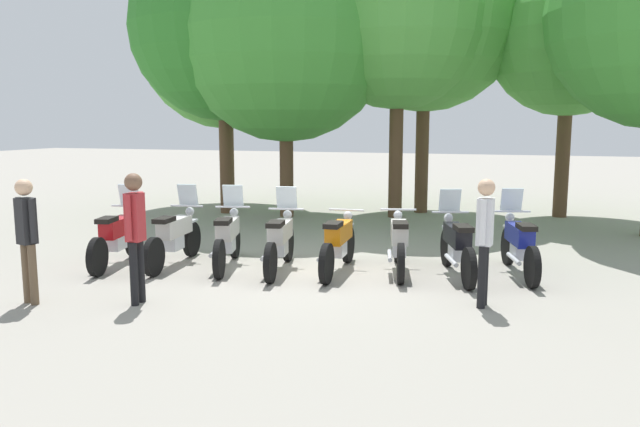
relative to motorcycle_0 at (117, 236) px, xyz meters
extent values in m
plane|color=gray|center=(3.35, 0.65, -0.52)|extent=(80.00, 80.00, 0.00)
cylinder|color=black|center=(-0.17, 0.71, -0.20)|extent=(0.25, 0.65, 0.64)
cylinder|color=black|center=(0.19, -0.79, -0.20)|extent=(0.25, 0.65, 0.64)
cube|color=silver|center=(-0.17, 0.71, 0.14)|extent=(0.20, 0.38, 0.04)
cube|color=red|center=(0.00, 0.01, 0.15)|extent=(0.47, 0.98, 0.30)
cube|color=silver|center=(0.01, -0.04, -0.12)|extent=(0.31, 0.44, 0.24)
cube|color=black|center=(0.09, -0.38, 0.34)|extent=(0.34, 0.48, 0.08)
cylinder|color=silver|center=(-0.15, 0.63, 0.12)|extent=(0.10, 0.23, 0.64)
cylinder|color=silver|center=(-0.13, 0.54, 0.45)|extent=(0.61, 0.18, 0.04)
sphere|color=silver|center=(-0.16, 0.67, 0.33)|extent=(0.19, 0.19, 0.16)
cylinder|color=silver|center=(-0.07, -0.37, -0.18)|extent=(0.23, 0.70, 0.07)
cube|color=silver|center=(-0.14, 0.60, 0.65)|extent=(0.38, 0.21, 0.39)
cylinder|color=black|center=(0.88, 1.03, -0.20)|extent=(0.17, 0.65, 0.64)
cylinder|color=black|center=(1.06, -0.51, -0.20)|extent=(0.17, 0.65, 0.64)
cube|color=silver|center=(0.88, 1.03, 0.14)|extent=(0.16, 0.37, 0.04)
cube|color=silver|center=(0.96, 0.31, 0.15)|extent=(0.37, 0.97, 0.30)
cube|color=silver|center=(0.97, 0.26, -0.12)|extent=(0.26, 0.42, 0.24)
cube|color=black|center=(1.01, -0.09, 0.34)|extent=(0.29, 0.46, 0.08)
cylinder|color=silver|center=(0.89, 0.94, 0.12)|extent=(0.08, 0.23, 0.64)
cylinder|color=silver|center=(0.90, 0.85, 0.45)|extent=(0.62, 0.11, 0.04)
sphere|color=silver|center=(0.88, 0.98, 0.33)|extent=(0.18, 0.18, 0.16)
cylinder|color=silver|center=(0.84, -0.05, -0.18)|extent=(0.15, 0.70, 0.07)
cube|color=silver|center=(0.89, 0.91, 0.65)|extent=(0.37, 0.17, 0.39)
cylinder|color=black|center=(1.70, 1.16, -0.20)|extent=(0.28, 0.64, 0.64)
cylinder|color=black|center=(2.14, -0.33, -0.20)|extent=(0.28, 0.64, 0.64)
cube|color=silver|center=(1.70, 1.16, 0.14)|extent=(0.22, 0.38, 0.04)
cube|color=silver|center=(1.91, 0.47, 0.15)|extent=(0.52, 0.98, 0.30)
cube|color=silver|center=(1.92, 0.42, -0.12)|extent=(0.32, 0.45, 0.24)
cube|color=black|center=(2.02, 0.08, 0.34)|extent=(0.35, 0.49, 0.08)
cylinder|color=silver|center=(1.73, 1.07, 0.12)|extent=(0.11, 0.23, 0.64)
cylinder|color=silver|center=(1.75, 0.99, 0.45)|extent=(0.61, 0.21, 0.04)
sphere|color=silver|center=(1.72, 1.11, 0.33)|extent=(0.20, 0.20, 0.16)
cylinder|color=silver|center=(1.85, 0.08, -0.18)|extent=(0.26, 0.69, 0.07)
cube|color=silver|center=(1.74, 1.05, 0.65)|extent=(0.38, 0.23, 0.39)
cylinder|color=black|center=(2.73, 1.21, -0.20)|extent=(0.22, 0.65, 0.64)
cylinder|color=black|center=(3.02, -0.32, -0.20)|extent=(0.22, 0.65, 0.64)
cube|color=silver|center=(2.73, 1.21, 0.14)|extent=(0.18, 0.38, 0.04)
cube|color=silver|center=(2.86, 0.49, 0.15)|extent=(0.43, 0.98, 0.30)
cube|color=silver|center=(2.87, 0.45, -0.12)|extent=(0.29, 0.43, 0.24)
cube|color=black|center=(2.94, 0.10, 0.34)|extent=(0.32, 0.48, 0.08)
cylinder|color=silver|center=(2.75, 1.12, 0.12)|extent=(0.09, 0.23, 0.64)
cylinder|color=silver|center=(2.76, 1.03, 0.45)|extent=(0.62, 0.15, 0.04)
sphere|color=silver|center=(2.74, 1.16, 0.33)|extent=(0.19, 0.19, 0.16)
cylinder|color=silver|center=(2.77, 0.12, -0.18)|extent=(0.20, 0.70, 0.07)
cube|color=silver|center=(2.75, 1.09, 0.65)|extent=(0.38, 0.20, 0.39)
cylinder|color=black|center=(3.79, 1.43, -0.20)|extent=(0.13, 0.64, 0.64)
cylinder|color=black|center=(3.87, -0.12, -0.20)|extent=(0.13, 0.64, 0.64)
cube|color=silver|center=(3.79, 1.43, 0.14)|extent=(0.14, 0.37, 0.04)
cube|color=orange|center=(3.83, 0.71, 0.15)|extent=(0.31, 0.96, 0.30)
cube|color=silver|center=(3.83, 0.66, -0.12)|extent=(0.24, 0.41, 0.24)
cube|color=black|center=(3.85, 0.31, 0.34)|extent=(0.26, 0.45, 0.08)
cylinder|color=silver|center=(3.79, 1.34, 0.12)|extent=(0.06, 0.23, 0.64)
cylinder|color=silver|center=(3.80, 1.25, 0.45)|extent=(0.62, 0.07, 0.04)
sphere|color=silver|center=(3.79, 1.38, 0.33)|extent=(0.17, 0.17, 0.16)
cylinder|color=silver|center=(3.68, 0.35, -0.18)|extent=(0.10, 0.70, 0.07)
cylinder|color=black|center=(4.61, 1.76, -0.20)|extent=(0.24, 0.65, 0.64)
cylinder|color=black|center=(4.95, 0.25, -0.20)|extent=(0.24, 0.65, 0.64)
cube|color=silver|center=(4.61, 1.76, 0.14)|extent=(0.20, 0.38, 0.04)
cube|color=silver|center=(4.77, 1.05, 0.15)|extent=(0.46, 0.98, 0.30)
cube|color=silver|center=(4.78, 1.00, -0.12)|extent=(0.30, 0.44, 0.24)
cube|color=black|center=(4.86, 0.66, 0.34)|extent=(0.33, 0.48, 0.08)
cylinder|color=silver|center=(4.63, 1.67, 0.12)|extent=(0.10, 0.23, 0.64)
cylinder|color=silver|center=(4.65, 1.58, 0.45)|extent=(0.61, 0.17, 0.04)
sphere|color=silver|center=(4.62, 1.71, 0.33)|extent=(0.19, 0.19, 0.16)
cylinder|color=silver|center=(4.69, 0.67, -0.18)|extent=(0.22, 0.70, 0.07)
cylinder|color=black|center=(5.49, 1.70, -0.20)|extent=(0.30, 0.64, 0.64)
cylinder|color=black|center=(5.98, 0.23, -0.20)|extent=(0.30, 0.64, 0.64)
cube|color=silver|center=(5.49, 1.70, 0.14)|extent=(0.23, 0.38, 0.04)
cube|color=black|center=(5.72, 1.01, 0.15)|extent=(0.55, 0.98, 0.30)
cube|color=silver|center=(5.74, 0.97, -0.12)|extent=(0.33, 0.45, 0.24)
cube|color=black|center=(5.85, 0.63, 0.34)|extent=(0.37, 0.49, 0.08)
cylinder|color=silver|center=(5.52, 1.62, 0.12)|extent=(0.12, 0.23, 0.64)
cylinder|color=silver|center=(5.55, 1.53, 0.45)|extent=(0.60, 0.23, 0.04)
sphere|color=silver|center=(5.51, 1.66, 0.33)|extent=(0.20, 0.20, 0.16)
cylinder|color=silver|center=(5.68, 0.63, -0.18)|extent=(0.29, 0.69, 0.07)
cube|color=silver|center=(5.53, 1.59, 0.65)|extent=(0.38, 0.24, 0.39)
cylinder|color=black|center=(6.50, 2.13, -0.20)|extent=(0.25, 0.64, 0.64)
cylinder|color=black|center=(6.88, 0.63, -0.20)|extent=(0.25, 0.64, 0.64)
cube|color=silver|center=(6.50, 2.13, 0.14)|extent=(0.20, 0.38, 0.04)
cube|color=navy|center=(6.68, 1.43, 0.15)|extent=(0.49, 0.98, 0.30)
cube|color=silver|center=(6.69, 1.38, -0.12)|extent=(0.31, 0.44, 0.24)
cube|color=black|center=(6.78, 1.04, 0.34)|extent=(0.34, 0.49, 0.08)
cylinder|color=silver|center=(6.52, 2.04, 0.12)|extent=(0.10, 0.23, 0.64)
cylinder|color=silver|center=(6.54, 1.95, 0.45)|extent=(0.61, 0.19, 0.04)
sphere|color=silver|center=(6.51, 2.08, 0.33)|extent=(0.19, 0.19, 0.16)
cylinder|color=silver|center=(6.61, 1.05, -0.18)|extent=(0.24, 0.70, 0.07)
cube|color=silver|center=(6.53, 2.01, 0.65)|extent=(0.38, 0.22, 0.39)
cylinder|color=brown|center=(0.38, -2.38, -0.10)|extent=(0.14, 0.14, 0.84)
cylinder|color=brown|center=(0.22, -2.33, -0.10)|extent=(0.14, 0.14, 0.84)
cube|color=#262628|center=(0.30, -2.35, 0.64)|extent=(0.27, 0.26, 0.63)
cylinder|color=#262628|center=(0.45, -2.40, 0.65)|extent=(0.10, 0.10, 0.60)
cylinder|color=#262628|center=(0.14, -2.31, 0.65)|extent=(0.10, 0.10, 0.60)
sphere|color=#DBAD89|center=(0.30, -2.35, 1.09)|extent=(0.28, 0.28, 0.23)
cylinder|color=black|center=(1.71, -1.99, -0.08)|extent=(0.12, 0.12, 0.88)
cylinder|color=black|center=(1.70, -1.82, -0.08)|extent=(0.12, 0.12, 0.88)
cube|color=#B22D33|center=(1.70, -1.90, 0.69)|extent=(0.21, 0.23, 0.66)
cylinder|color=#B22D33|center=(1.71, -2.06, 0.71)|extent=(0.08, 0.08, 0.62)
cylinder|color=#B22D33|center=(1.70, -1.74, 0.71)|extent=(0.08, 0.08, 0.62)
sphere|color=brown|center=(1.70, -1.90, 1.17)|extent=(0.25, 0.25, 0.24)
cylinder|color=black|center=(6.21, -0.66, -0.09)|extent=(0.12, 0.12, 0.85)
cylinder|color=black|center=(6.23, -0.49, -0.09)|extent=(0.12, 0.12, 0.85)
cube|color=silver|center=(6.22, -0.58, 0.65)|extent=(0.23, 0.24, 0.63)
cylinder|color=silver|center=(6.20, -0.74, 0.66)|extent=(0.09, 0.09, 0.60)
cylinder|color=silver|center=(6.24, -0.42, 0.66)|extent=(0.09, 0.09, 0.60)
sphere|color=#DBAD89|center=(6.22, -0.58, 1.11)|extent=(0.26, 0.26, 0.23)
cylinder|color=brown|center=(-1.63, 7.66, 1.00)|extent=(0.36, 0.36, 3.03)
sphere|color=#4C9E3D|center=(-1.63, 7.66, 4.26)|extent=(4.99, 4.99, 4.99)
cylinder|color=brown|center=(-1.02, 6.31, 1.11)|extent=(0.36, 0.36, 3.24)
sphere|color=#2D7A28|center=(-1.02, 6.31, 4.46)|extent=(4.94, 4.94, 4.94)
cylinder|color=brown|center=(0.81, 6.16, 0.88)|extent=(0.36, 0.36, 2.78)
sphere|color=#3D8E33|center=(0.81, 6.16, 4.18)|extent=(5.47, 5.47, 5.47)
cylinder|color=brown|center=(3.55, 6.98, 1.24)|extent=(0.36, 0.36, 3.50)
sphere|color=#4C9E3D|center=(3.55, 6.98, 4.64)|extent=(4.73, 4.73, 4.73)
cylinder|color=brown|center=(4.07, 8.03, 1.25)|extent=(0.36, 0.36, 3.52)
sphere|color=#4C9E3D|center=(4.07, 8.03, 4.82)|extent=(5.19, 5.19, 5.19)
cylinder|color=brown|center=(7.70, 8.32, 1.11)|extent=(0.36, 0.36, 3.25)
sphere|color=#4C9E3D|center=(7.70, 8.32, 4.19)|extent=(4.16, 4.16, 4.16)
camera|label=1|loc=(6.61, -8.94, 1.96)|focal=34.53mm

